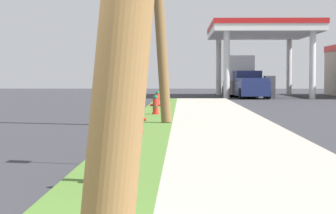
% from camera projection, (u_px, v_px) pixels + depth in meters
% --- Properties ---
extents(fire_hydrant_nearest, '(0.42, 0.37, 0.74)m').
position_uv_depth(fire_hydrant_nearest, '(104.00, 158.00, 9.37)').
color(fire_hydrant_nearest, red).
rests_on(fire_hydrant_nearest, grass_verge).
extents(fire_hydrant_second, '(0.42, 0.38, 0.74)m').
position_uv_depth(fire_hydrant_second, '(138.00, 120.00, 17.46)').
color(fire_hydrant_second, red).
rests_on(fire_hydrant_second, grass_verge).
extents(fire_hydrant_third, '(0.42, 0.37, 0.74)m').
position_uv_depth(fire_hydrant_third, '(156.00, 106.00, 25.90)').
color(fire_hydrant_third, red).
rests_on(fire_hydrant_third, grass_verge).
extents(fire_hydrant_fourth, '(0.42, 0.37, 0.74)m').
position_uv_depth(fire_hydrant_fourth, '(157.00, 99.00, 32.90)').
color(fire_hydrant_fourth, red).
rests_on(fire_hydrant_fourth, grass_verge).
extents(fire_hydrant_fifth, '(0.42, 0.38, 0.74)m').
position_uv_depth(fire_hydrant_fifth, '(165.00, 95.00, 41.48)').
color(fire_hydrant_fifth, red).
rests_on(fire_hydrant_fifth, grass_verge).
extents(street_sign_post, '(0.05, 0.36, 2.12)m').
position_uv_depth(street_sign_post, '(120.00, 74.00, 11.86)').
color(street_sign_post, gray).
rests_on(street_sign_post, grass_verge).
extents(car_white_by_near_pump, '(2.16, 4.59, 1.57)m').
position_uv_depth(car_white_by_near_pump, '(237.00, 86.00, 58.78)').
color(car_white_by_near_pump, white).
rests_on(car_white_by_near_pump, ground).
extents(truck_silver_at_forecourt, '(2.33, 5.48, 1.97)m').
position_uv_depth(truck_silver_at_forecourt, '(241.00, 84.00, 55.58)').
color(truck_silver_at_forecourt, '#BCBCC1').
rests_on(truck_silver_at_forecourt, ground).
extents(truck_navy_on_apron, '(2.46, 5.52, 1.97)m').
position_uv_depth(truck_navy_on_apron, '(249.00, 85.00, 47.90)').
color(truck_navy_on_apron, navy).
rests_on(truck_navy_on_apron, ground).
extents(truck_tan_at_far_bay, '(2.13, 6.40, 3.11)m').
position_uv_depth(truck_tan_at_far_bay, '(238.00, 77.00, 52.19)').
color(truck_tan_at_far_bay, tan).
rests_on(truck_tan_at_far_bay, ground).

